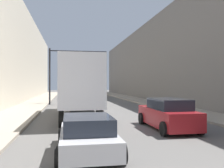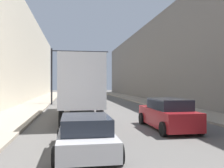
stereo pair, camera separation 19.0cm
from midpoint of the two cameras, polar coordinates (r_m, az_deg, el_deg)
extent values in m
cube|color=gray|center=(34.89, 8.01, -3.96)|extent=(3.35, 80.00, 0.15)
cube|color=gray|center=(33.57, -16.33, -4.12)|extent=(3.35, 80.00, 0.15)
cube|color=#66605B|center=(36.66, 15.04, 5.63)|extent=(6.00, 80.00, 12.17)
cube|color=#BCB29E|center=(34.61, -24.09, 6.85)|extent=(6.00, 80.00, 13.23)
cube|color=silver|center=(18.01, -7.21, 0.49)|extent=(2.56, 9.90, 3.07)
cube|color=black|center=(18.07, -7.21, -4.87)|extent=(1.28, 9.90, 0.24)
cube|color=silver|center=(24.29, -7.76, -2.23)|extent=(2.56, 2.65, 3.08)
cylinder|color=black|center=(14.39, -11.19, -7.92)|extent=(0.25, 1.00, 1.00)
cylinder|color=black|center=(14.50, -2.14, -7.86)|extent=(0.25, 1.00, 1.00)
cylinder|color=black|center=(15.58, -11.05, -7.31)|extent=(0.25, 1.00, 1.00)
cylinder|color=black|center=(15.68, -2.70, -7.26)|extent=(0.25, 1.00, 1.00)
cylinder|color=black|center=(24.35, -10.42, -4.67)|extent=(0.25, 1.00, 1.00)
cylinder|color=black|center=(24.41, -5.10, -4.66)|extent=(0.25, 1.00, 1.00)
cube|color=#B7B7BC|center=(9.32, -5.53, -12.36)|extent=(1.90, 4.31, 0.62)
cube|color=#1E232D|center=(9.00, -5.43, -9.02)|extent=(1.67, 2.37, 0.55)
cylinder|color=black|center=(10.76, -11.20, -11.59)|extent=(0.25, 0.64, 0.64)
cylinder|color=black|center=(10.86, -0.95, -11.47)|extent=(0.25, 0.64, 0.64)
cylinder|color=black|center=(7.84, -11.95, -16.00)|extent=(0.25, 0.64, 0.64)
cylinder|color=black|center=(7.98, 2.33, -15.70)|extent=(0.25, 0.64, 0.64)
cube|color=maroon|center=(14.24, 12.86, -7.38)|extent=(1.85, 4.95, 0.92)
cube|color=#1E232D|center=(13.93, 13.25, -4.46)|extent=(1.63, 2.72, 0.57)
cylinder|color=black|center=(15.63, 7.21, -7.83)|extent=(0.25, 0.70, 0.70)
cylinder|color=black|center=(16.25, 13.52, -7.53)|extent=(0.25, 0.70, 0.70)
cylinder|color=black|center=(12.22, 12.16, -10.03)|extent=(0.25, 0.70, 0.70)
cylinder|color=black|center=(13.00, 19.87, -9.43)|extent=(0.25, 0.70, 0.70)
cylinder|color=black|center=(31.25, -13.46, 1.72)|extent=(0.20, 0.20, 6.84)
cube|color=black|center=(31.44, -7.06, 7.41)|extent=(6.98, 0.12, 0.12)
cube|color=black|center=(31.36, -10.26, 6.49)|extent=(0.30, 0.24, 0.90)
sphere|color=gold|center=(31.22, -10.27, 6.52)|extent=(0.18, 0.18, 0.18)
cube|color=black|center=(31.38, -7.06, 6.49)|extent=(0.30, 0.24, 0.90)
sphere|color=gold|center=(31.24, -7.05, 6.52)|extent=(0.18, 0.18, 0.18)
cube|color=black|center=(31.49, -3.86, 6.47)|extent=(0.30, 0.24, 0.90)
sphere|color=green|center=(31.39, -3.84, 7.00)|extent=(0.18, 0.18, 0.18)
camera|label=1|loc=(0.10, -89.62, 0.00)|focal=40.00mm
camera|label=2|loc=(0.10, 90.38, 0.00)|focal=40.00mm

